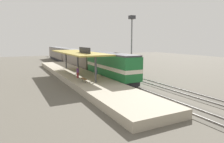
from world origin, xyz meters
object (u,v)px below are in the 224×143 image
at_px(light_mast, 132,32).
at_px(person_waiting, 78,72).
at_px(person_walking, 96,73).
at_px(freight_car, 109,62).
at_px(passenger_carriage_rear, 59,54).
at_px(passenger_carriage_front, 78,58).
at_px(locomotive, 111,66).
at_px(platform_bench, 84,79).

distance_m(light_mast, person_waiting, 16.13).
distance_m(person_waiting, person_walking, 3.41).
bearing_deg(freight_car, passenger_carriage_rear, 98.99).
bearing_deg(person_waiting, person_walking, -55.69).
xyz_separation_m(freight_car, light_mast, (3.20, -4.03, 6.43)).
distance_m(passenger_carriage_front, light_mast, 15.78).
distance_m(passenger_carriage_front, person_waiting, 18.95).
relative_size(passenger_carriage_rear, light_mast, 1.71).
height_order(locomotive, light_mast, light_mast).
xyz_separation_m(locomotive, person_waiting, (-5.77, -0.05, -0.56)).
xyz_separation_m(passenger_carriage_rear, person_waiting, (-5.77, -38.85, -0.46)).
height_order(passenger_carriage_rear, light_mast, light_mast).
xyz_separation_m(platform_bench, passenger_carriage_front, (6.00, 21.59, 0.97)).
relative_size(passenger_carriage_front, light_mast, 1.71).
bearing_deg(locomotive, person_waiting, -179.52).
relative_size(locomotive, person_walking, 8.44).
bearing_deg(person_walking, person_waiting, 124.31).
xyz_separation_m(passenger_carriage_front, freight_car, (4.60, -8.26, -0.34)).
distance_m(platform_bench, person_waiting, 3.59).
relative_size(freight_car, person_walking, 7.02).
relative_size(passenger_carriage_rear, person_waiting, 11.70).
bearing_deg(passenger_carriage_front, freight_car, -60.90).
height_order(passenger_carriage_rear, freight_car, passenger_carriage_rear).
xyz_separation_m(freight_car, person_waiting, (-10.37, -9.78, -0.12)).
bearing_deg(passenger_carriage_rear, passenger_carriage_front, -90.00).
distance_m(passenger_carriage_rear, person_walking, 41.85).
bearing_deg(locomotive, light_mast, 36.20).
xyz_separation_m(passenger_carriage_rear, freight_car, (4.60, -29.06, -0.34)).
bearing_deg(person_walking, passenger_carriage_rear, 84.73).
height_order(freight_car, person_waiting, freight_car).
height_order(light_mast, person_walking, light_mast).
relative_size(locomotive, freight_car, 1.20).
height_order(platform_bench, light_mast, light_mast).
relative_size(locomotive, passenger_carriage_front, 0.72).
bearing_deg(light_mast, person_walking, -143.62).
bearing_deg(platform_bench, person_waiting, 86.25).
distance_m(passenger_carriage_rear, freight_car, 29.43).
bearing_deg(passenger_carriage_front, passenger_carriage_rear, 90.00).
height_order(freight_car, person_walking, freight_car).
xyz_separation_m(platform_bench, passenger_carriage_rear, (6.00, 42.39, 0.97)).
bearing_deg(light_mast, passenger_carriage_rear, 103.26).
bearing_deg(locomotive, passenger_carriage_rear, 90.00).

